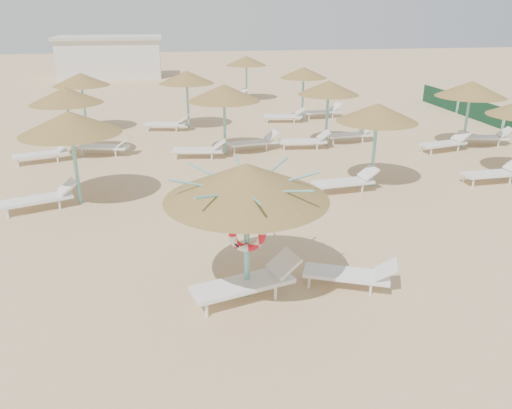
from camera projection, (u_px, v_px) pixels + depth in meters
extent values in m
plane|color=tan|center=(253.00, 285.00, 10.36)|extent=(120.00, 120.00, 0.00)
cylinder|color=#6FC0BC|center=(247.00, 244.00, 9.56)|extent=(0.11, 0.11, 2.31)
cone|color=olive|center=(246.00, 181.00, 9.09)|extent=(3.08, 3.08, 0.69)
cylinder|color=#6FC0BC|center=(246.00, 194.00, 9.19)|extent=(0.20, 0.20, 0.12)
cylinder|color=#6FC0BC|center=(284.00, 182.00, 9.22)|extent=(1.39, 0.04, 0.35)
cylinder|color=#6FC0BC|center=(268.00, 174.00, 9.65)|extent=(1.02, 1.02, 0.35)
cylinder|color=#6FC0BC|center=(241.00, 172.00, 9.76)|extent=(0.04, 1.39, 0.35)
cylinder|color=#6FC0BC|center=(216.00, 177.00, 9.49)|extent=(1.02, 1.02, 0.35)
cylinder|color=#6FC0BC|center=(208.00, 186.00, 9.00)|extent=(1.39, 0.04, 0.35)
cylinder|color=#6FC0BC|center=(222.00, 195.00, 8.57)|extent=(1.02, 1.02, 0.35)
cylinder|color=#6FC0BC|center=(253.00, 197.00, 8.46)|extent=(0.04, 1.39, 0.35)
cylinder|color=#6FC0BC|center=(279.00, 192.00, 8.73)|extent=(1.02, 1.02, 0.35)
torus|color=red|center=(248.00, 234.00, 9.38)|extent=(0.72, 0.15, 0.72)
cylinder|color=white|center=(207.00, 310.00, 9.22)|extent=(0.06, 0.06, 0.30)
cylinder|color=white|center=(197.00, 296.00, 9.67)|extent=(0.06, 0.06, 0.30)
cylinder|color=white|center=(275.00, 293.00, 9.80)|extent=(0.06, 0.06, 0.30)
cylinder|color=white|center=(264.00, 280.00, 10.25)|extent=(0.06, 0.06, 0.30)
cube|color=white|center=(243.00, 284.00, 9.72)|extent=(2.13, 1.18, 0.09)
cube|color=white|center=(284.00, 263.00, 9.99)|extent=(0.67, 0.75, 0.39)
cylinder|color=white|center=(309.00, 283.00, 10.19)|extent=(0.05, 0.05, 0.26)
cylinder|color=white|center=(312.00, 272.00, 10.61)|extent=(0.05, 0.05, 0.26)
cylinder|color=white|center=(371.00, 290.00, 9.94)|extent=(0.05, 0.05, 0.26)
cylinder|color=white|center=(371.00, 279.00, 10.35)|extent=(0.05, 0.05, 0.26)
cube|color=white|center=(346.00, 274.00, 10.19)|extent=(1.82, 1.20, 0.07)
cube|color=white|center=(386.00, 269.00, 9.94)|extent=(0.62, 0.68, 0.33)
cylinder|color=#6FC0BC|center=(76.00, 165.00, 14.32)|extent=(0.11, 0.11, 2.30)
cone|color=olive|center=(70.00, 122.00, 13.87)|extent=(2.81, 2.81, 0.63)
cylinder|color=#6FC0BC|center=(71.00, 131.00, 13.96)|extent=(0.20, 0.20, 0.12)
cylinder|color=white|center=(8.00, 214.00, 13.58)|extent=(0.06, 0.06, 0.28)
cylinder|color=white|center=(6.00, 208.00, 13.99)|extent=(0.06, 0.06, 0.28)
cylinder|color=white|center=(60.00, 205.00, 14.21)|extent=(0.06, 0.06, 0.28)
cylinder|color=white|center=(57.00, 199.00, 14.61)|extent=(0.06, 0.06, 0.28)
cube|color=white|center=(37.00, 199.00, 14.09)|extent=(2.00, 1.23, 0.08)
cube|color=white|center=(67.00, 186.00, 14.39)|extent=(0.66, 0.73, 0.36)
cylinder|color=#6FC0BC|center=(70.00, 129.00, 18.68)|extent=(0.11, 0.11, 2.30)
cone|color=olive|center=(66.00, 95.00, 18.22)|extent=(2.64, 2.64, 0.59)
cylinder|color=#6FC0BC|center=(66.00, 102.00, 18.31)|extent=(0.20, 0.20, 0.12)
cylinder|color=white|center=(18.00, 163.00, 17.97)|extent=(0.06, 0.06, 0.28)
cylinder|color=white|center=(17.00, 160.00, 18.39)|extent=(0.06, 0.06, 0.28)
cylinder|color=white|center=(58.00, 159.00, 18.52)|extent=(0.06, 0.06, 0.28)
cylinder|color=white|center=(56.00, 155.00, 18.94)|extent=(0.06, 0.06, 0.28)
cube|color=white|center=(40.00, 154.00, 18.44)|extent=(2.00, 1.13, 0.08)
cube|color=white|center=(64.00, 145.00, 18.70)|extent=(0.63, 0.71, 0.36)
cylinder|color=white|center=(82.00, 152.00, 19.35)|extent=(0.06, 0.06, 0.28)
cylinder|color=white|center=(88.00, 149.00, 19.81)|extent=(0.06, 0.06, 0.28)
cylinder|color=white|center=(116.00, 153.00, 19.21)|extent=(0.06, 0.06, 0.28)
cylinder|color=white|center=(120.00, 150.00, 19.67)|extent=(0.06, 0.06, 0.28)
cube|color=white|center=(104.00, 147.00, 19.43)|extent=(2.00, 1.13, 0.08)
cube|color=white|center=(124.00, 141.00, 19.26)|extent=(0.63, 0.71, 0.36)
cylinder|color=#6FC0BC|center=(84.00, 107.00, 22.80)|extent=(0.11, 0.11, 2.30)
cone|color=olive|center=(81.00, 79.00, 22.35)|extent=(2.51, 2.51, 0.56)
cylinder|color=#6FC0BC|center=(81.00, 85.00, 22.44)|extent=(0.20, 0.20, 0.12)
cylinder|color=white|center=(41.00, 133.00, 22.41)|extent=(0.06, 0.06, 0.28)
cylinder|color=white|center=(45.00, 130.00, 22.88)|extent=(0.06, 0.06, 0.28)
cylinder|color=white|center=(71.00, 133.00, 22.39)|extent=(0.06, 0.06, 0.28)
cylinder|color=white|center=(75.00, 130.00, 22.85)|extent=(0.06, 0.06, 0.28)
cube|color=white|center=(60.00, 127.00, 22.57)|extent=(1.98, 0.97, 0.08)
cube|color=white|center=(78.00, 122.00, 22.46)|extent=(0.59, 0.68, 0.36)
cylinder|color=#6FC0BC|center=(225.00, 125.00, 19.25)|extent=(0.11, 0.11, 2.30)
cone|color=olive|center=(224.00, 92.00, 18.79)|extent=(2.75, 2.75, 0.62)
cylinder|color=#6FC0BC|center=(224.00, 99.00, 18.88)|extent=(0.20, 0.20, 0.12)
cylinder|color=white|center=(176.00, 156.00, 18.83)|extent=(0.06, 0.06, 0.28)
cylinder|color=white|center=(178.00, 153.00, 19.30)|extent=(0.06, 0.06, 0.28)
cylinder|color=white|center=(212.00, 156.00, 18.85)|extent=(0.06, 0.06, 0.28)
cylinder|color=white|center=(213.00, 153.00, 19.32)|extent=(0.06, 0.06, 0.28)
cube|color=white|center=(198.00, 150.00, 19.01)|extent=(1.97, 0.91, 0.08)
cube|color=white|center=(220.00, 144.00, 18.93)|extent=(0.57, 0.67, 0.36)
cylinder|color=white|center=(234.00, 150.00, 19.61)|extent=(0.06, 0.06, 0.28)
cylinder|color=white|center=(231.00, 147.00, 20.05)|extent=(0.06, 0.06, 0.28)
cylinder|color=white|center=(267.00, 148.00, 20.01)|extent=(0.06, 0.06, 0.28)
cylinder|color=white|center=(262.00, 145.00, 20.45)|extent=(0.06, 0.06, 0.28)
cube|color=white|center=(252.00, 143.00, 20.00)|extent=(1.97, 0.91, 0.08)
cube|color=white|center=(271.00, 135.00, 20.17)|extent=(0.57, 0.67, 0.36)
cylinder|color=#6FC0BC|center=(188.00, 104.00, 23.49)|extent=(0.11, 0.11, 2.30)
cone|color=olive|center=(186.00, 77.00, 23.03)|extent=(2.55, 2.55, 0.57)
cylinder|color=#6FC0BC|center=(187.00, 82.00, 23.12)|extent=(0.20, 0.20, 0.12)
cylinder|color=white|center=(147.00, 129.00, 23.12)|extent=(0.06, 0.06, 0.28)
cylinder|color=white|center=(150.00, 126.00, 23.58)|extent=(0.06, 0.06, 0.28)
cylinder|color=white|center=(176.00, 129.00, 23.07)|extent=(0.06, 0.06, 0.28)
cylinder|color=white|center=(178.00, 127.00, 23.53)|extent=(0.06, 0.06, 0.28)
cube|color=white|center=(165.00, 124.00, 23.25)|extent=(1.99, 1.01, 0.08)
cube|color=white|center=(183.00, 119.00, 23.13)|extent=(0.60, 0.69, 0.36)
cylinder|color=#6FC0BC|center=(374.00, 151.00, 15.70)|extent=(0.11, 0.11, 2.30)
cone|color=olive|center=(377.00, 112.00, 15.25)|extent=(2.50, 2.50, 0.56)
cylinder|color=#6FC0BC|center=(377.00, 120.00, 15.34)|extent=(0.20, 0.20, 0.12)
cylinder|color=white|center=(322.00, 193.00, 15.11)|extent=(0.06, 0.06, 0.28)
cylinder|color=white|center=(316.00, 188.00, 15.55)|extent=(0.06, 0.06, 0.28)
cylinder|color=white|center=(362.00, 189.00, 15.45)|extent=(0.06, 0.06, 0.28)
cylinder|color=white|center=(355.00, 184.00, 15.90)|extent=(0.06, 0.06, 0.28)
cube|color=white|center=(343.00, 182.00, 15.47)|extent=(1.96, 0.82, 0.08)
cube|color=white|center=(368.00, 173.00, 15.60)|extent=(0.55, 0.65, 0.36)
cylinder|color=#6FC0BC|center=(327.00, 118.00, 20.49)|extent=(0.11, 0.11, 2.30)
cone|color=olive|center=(328.00, 87.00, 20.03)|extent=(2.48, 2.48, 0.56)
cylinder|color=#6FC0BC|center=(328.00, 93.00, 20.12)|extent=(0.20, 0.20, 0.12)
cylinder|color=white|center=(284.00, 147.00, 20.02)|extent=(0.06, 0.06, 0.28)
cylinder|color=white|center=(282.00, 144.00, 20.49)|extent=(0.06, 0.06, 0.28)
cylinder|color=white|center=(317.00, 147.00, 20.13)|extent=(0.06, 0.06, 0.28)
cylinder|color=white|center=(315.00, 144.00, 20.59)|extent=(0.06, 0.06, 0.28)
cube|color=white|center=(303.00, 141.00, 20.25)|extent=(1.95, 0.79, 0.08)
cube|color=white|center=(324.00, 135.00, 20.23)|extent=(0.54, 0.64, 0.36)
cylinder|color=white|center=(333.00, 142.00, 20.89)|extent=(0.06, 0.06, 0.28)
cylinder|color=white|center=(329.00, 139.00, 21.34)|extent=(0.06, 0.06, 0.28)
cylinder|color=white|center=(363.00, 140.00, 21.22)|extent=(0.06, 0.06, 0.28)
cylinder|color=white|center=(357.00, 137.00, 21.66)|extent=(0.06, 0.06, 0.28)
cube|color=white|center=(349.00, 135.00, 21.24)|extent=(1.95, 0.79, 0.08)
cube|color=white|center=(367.00, 128.00, 21.36)|extent=(0.54, 0.64, 0.36)
cylinder|color=#6FC0BC|center=(303.00, 97.00, 25.20)|extent=(0.11, 0.11, 2.30)
cone|color=olive|center=(304.00, 72.00, 24.75)|extent=(2.35, 2.35, 0.53)
cylinder|color=#6FC0BC|center=(303.00, 77.00, 24.83)|extent=(0.20, 0.20, 0.12)
cylinder|color=white|center=(267.00, 121.00, 24.79)|extent=(0.06, 0.06, 0.28)
cylinder|color=white|center=(267.00, 119.00, 25.25)|extent=(0.06, 0.06, 0.28)
cylinder|color=white|center=(294.00, 121.00, 24.80)|extent=(0.06, 0.06, 0.28)
cylinder|color=white|center=(293.00, 118.00, 25.27)|extent=(0.06, 0.06, 0.28)
cube|color=white|center=(283.00, 116.00, 24.96)|extent=(1.97, 0.91, 0.08)
cube|color=white|center=(300.00, 111.00, 24.89)|extent=(0.57, 0.67, 0.36)
cylinder|color=white|center=(309.00, 117.00, 25.56)|extent=(0.06, 0.06, 0.28)
cylinder|color=white|center=(305.00, 115.00, 26.00)|extent=(0.06, 0.06, 0.28)
cylinder|color=white|center=(333.00, 116.00, 25.97)|extent=(0.06, 0.06, 0.28)
cylinder|color=white|center=(328.00, 114.00, 26.41)|extent=(0.06, 0.06, 0.28)
cube|color=white|center=(321.00, 112.00, 25.96)|extent=(1.97, 0.91, 0.08)
cube|color=white|center=(336.00, 106.00, 26.12)|extent=(0.57, 0.67, 0.36)
cylinder|color=white|center=(473.00, 183.00, 15.94)|extent=(0.06, 0.06, 0.28)
cylinder|color=white|center=(464.00, 178.00, 16.40)|extent=(0.06, 0.06, 0.28)
cylinder|color=white|center=(510.00, 180.00, 16.21)|extent=(0.06, 0.06, 0.28)
cylinder|color=white|center=(500.00, 176.00, 16.67)|extent=(0.06, 0.06, 0.28)
cube|color=white|center=(491.00, 174.00, 16.26)|extent=(1.93, 0.71, 0.08)
cylinder|color=white|center=(510.00, 168.00, 17.46)|extent=(0.06, 0.06, 0.28)
cylinder|color=#6FC0BC|center=(466.00, 120.00, 20.09)|extent=(0.11, 0.11, 2.30)
cone|color=olive|center=(471.00, 89.00, 19.64)|extent=(2.72, 2.72, 0.61)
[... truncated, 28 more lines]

